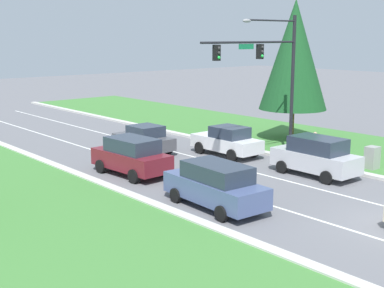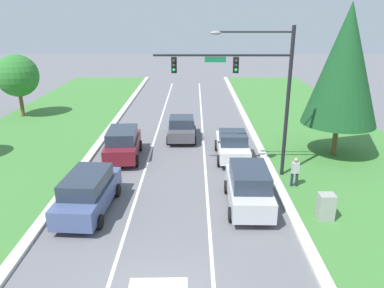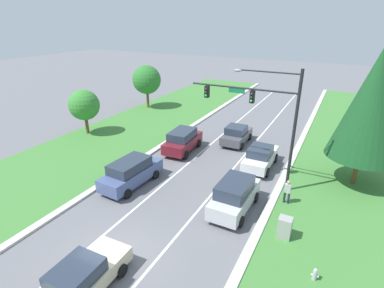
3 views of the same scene
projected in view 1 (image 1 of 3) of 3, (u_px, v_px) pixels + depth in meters
curb_strip_left at (308, 265)px, 16.70m from camera, size 0.50×90.00×0.15m
lane_stripe_inner_left at (374, 237)px, 19.17m from camera, size 0.14×81.00×0.01m
traffic_signal_mast at (270, 66)px, 29.58m from camera, size 7.25×0.41×8.26m
graphite_sedan at (144, 139)px, 32.89m from camera, size 2.14×4.17×1.73m
silver_suv at (316, 156)px, 27.47m from camera, size 2.12×4.58×2.03m
slate_blue_suv at (216, 185)px, 22.34m from camera, size 2.30×5.03×1.91m
white_sedan at (227, 141)px, 32.13m from camera, size 2.04×4.54×1.80m
burgundy_suv at (132, 156)px, 27.62m from camera, size 2.32×4.65×1.96m
utility_cabinet at (372, 158)px, 28.70m from camera, size 0.70×0.60×1.29m
pedestrian at (315, 145)px, 30.80m from camera, size 0.40×0.22×1.69m
conifer_far_right_tree at (294, 55)px, 35.76m from camera, size 4.57×4.57×9.52m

